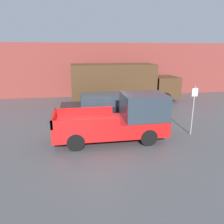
{
  "coord_description": "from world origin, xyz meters",
  "views": [
    {
      "loc": [
        -1.04,
        -10.4,
        4.2
      ],
      "look_at": [
        0.72,
        0.23,
        1.1
      ],
      "focal_mm": 35.0,
      "sensor_mm": 36.0,
      "label": 1
    }
  ],
  "objects_px": {
    "delivery_truck": "(121,82)",
    "parking_sign": "(193,108)",
    "pickup_truck": "(121,119)",
    "car": "(100,107)"
  },
  "relations": [
    {
      "from": "pickup_truck",
      "to": "parking_sign",
      "type": "bearing_deg",
      "value": 0.46
    },
    {
      "from": "pickup_truck",
      "to": "car",
      "type": "relative_size",
      "value": 1.14
    },
    {
      "from": "car",
      "to": "parking_sign",
      "type": "relative_size",
      "value": 1.84
    },
    {
      "from": "pickup_truck",
      "to": "delivery_truck",
      "type": "xyz_separation_m",
      "value": [
        1.53,
        7.59,
        0.65
      ]
    },
    {
      "from": "car",
      "to": "delivery_truck",
      "type": "bearing_deg",
      "value": 63.92
    },
    {
      "from": "delivery_truck",
      "to": "parking_sign",
      "type": "xyz_separation_m",
      "value": [
        2.12,
        -7.56,
        -0.26
      ]
    },
    {
      "from": "pickup_truck",
      "to": "delivery_truck",
      "type": "relative_size",
      "value": 0.61
    },
    {
      "from": "delivery_truck",
      "to": "parking_sign",
      "type": "height_order",
      "value": "delivery_truck"
    },
    {
      "from": "pickup_truck",
      "to": "car",
      "type": "height_order",
      "value": "pickup_truck"
    },
    {
      "from": "car",
      "to": "parking_sign",
      "type": "bearing_deg",
      "value": -35.67
    }
  ]
}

